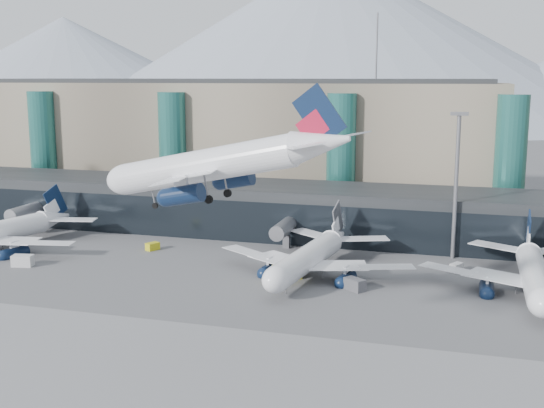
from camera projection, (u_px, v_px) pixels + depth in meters
The scene contains 17 objects.
ground at pixel (186, 339), 82.88m from camera, with size 900.00×900.00×0.00m, color #515154.
runway_strip at pixel (127, 393), 68.72m from camera, with size 400.00×40.00×0.04m, color slate.
runway_markings at pixel (127, 393), 68.71m from camera, with size 128.00×1.00×0.02m.
concourse at pixel (300, 211), 136.45m from camera, with size 170.00×27.00×10.00m.
terminal_main at pixel (235, 141), 171.85m from camera, with size 130.00×30.00×31.00m.
teal_towers at pixel (254, 155), 154.27m from camera, with size 116.40×19.40×46.00m.
mountain_ridge at pixel (448, 54), 428.71m from camera, with size 910.00×400.00×110.00m.
lightmast_mid at pixel (456, 177), 117.28m from camera, with size 3.00×1.20×25.60m.
hero_jet at pixel (228, 155), 73.03m from camera, with size 31.25×31.19×10.14m.
jet_parked_left at pixel (4, 225), 126.57m from camera, with size 34.86×36.05×11.58m.
jet_parked_mid at pixel (314, 247), 110.33m from camera, with size 34.61×34.57×11.23m.
jet_parked_right at pixel (534, 263), 101.16m from camera, with size 35.01×33.71×11.27m.
veh_a at pixel (23, 261), 114.71m from camera, with size 3.40×1.91×1.91m, color beige.
veh_b at pixel (153, 246), 125.52m from camera, with size 2.39×1.47×1.38m, color gold.
veh_c at pixel (355, 284), 101.77m from camera, with size 3.24×1.71×1.80m, color #4D4D52.
veh_d at pixel (456, 267), 111.63m from camera, with size 2.43×1.30×1.39m, color beige.
veh_h at pixel (287, 272), 107.23m from camera, with size 4.23×2.23×2.34m, color gold.
Camera 1 is at (31.96, -72.39, 31.43)m, focal length 45.00 mm.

